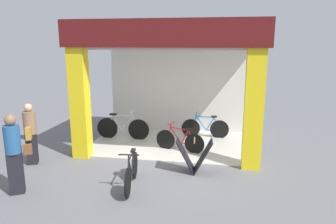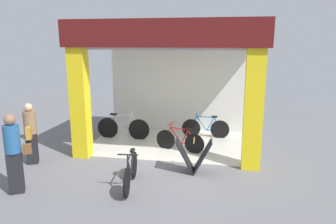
{
  "view_description": "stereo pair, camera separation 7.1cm",
  "coord_description": "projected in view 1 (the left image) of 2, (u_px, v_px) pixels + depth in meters",
  "views": [
    {
      "loc": [
        1.5,
        -7.51,
        3.05
      ],
      "look_at": [
        0.0,
        0.77,
        1.15
      ],
      "focal_mm": 33.6,
      "sensor_mm": 36.0,
      "label": 1
    },
    {
      "loc": [
        1.57,
        -7.49,
        3.05
      ],
      "look_at": [
        0.0,
        0.77,
        1.15
      ],
      "focal_mm": 33.6,
      "sensor_mm": 36.0,
      "label": 2
    }
  ],
  "objects": [
    {
      "name": "ground_plane",
      "position": [
        163.0,
        162.0,
        8.14
      ],
      "size": [
        17.67,
        17.67,
        0.0
      ],
      "primitive_type": "plane",
      "color": "slate",
      "rests_on": "ground"
    },
    {
      "name": "sandwich_board_sign",
      "position": [
        194.0,
        156.0,
        7.41
      ],
      "size": [
        0.88,
        0.52,
        0.81
      ],
      "color": "black",
      "rests_on": "ground"
    },
    {
      "name": "shop_facade",
      "position": [
        173.0,
        81.0,
        9.2
      ],
      "size": [
        5.04,
        3.38,
        3.57
      ],
      "color": "beige",
      "rests_on": "ground"
    },
    {
      "name": "bicycle_inside_0",
      "position": [
        123.0,
        128.0,
        9.94
      ],
      "size": [
        1.7,
        0.47,
        0.94
      ],
      "color": "black",
      "rests_on": "ground"
    },
    {
      "name": "bicycle_inside_1",
      "position": [
        180.0,
        141.0,
        8.83
      ],
      "size": [
        1.41,
        0.47,
        0.8
      ],
      "color": "black",
      "rests_on": "ground"
    },
    {
      "name": "bicycle_inside_2",
      "position": [
        205.0,
        128.0,
        10.1
      ],
      "size": [
        1.52,
        0.42,
        0.83
      ],
      "color": "black",
      "rests_on": "ground"
    },
    {
      "name": "pedestrian_1",
      "position": [
        14.0,
        154.0,
        6.29
      ],
      "size": [
        0.54,
        0.43,
        1.65
      ],
      "color": "black",
      "rests_on": "ground"
    },
    {
      "name": "bicycle_parked_0",
      "position": [
        132.0,
        172.0,
        6.68
      ],
      "size": [
        0.42,
        1.52,
        0.84
      ],
      "color": "black",
      "rests_on": "ground"
    },
    {
      "name": "pedestrian_0",
      "position": [
        31.0,
        134.0,
        7.85
      ],
      "size": [
        0.41,
        0.56,
        1.56
      ],
      "color": "black",
      "rests_on": "ground"
    }
  ]
}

